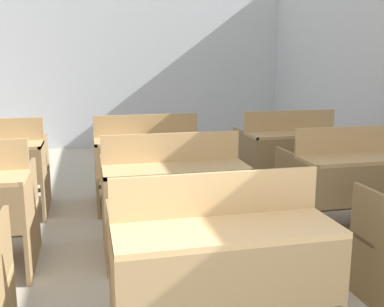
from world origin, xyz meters
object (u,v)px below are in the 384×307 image
Objects in this scene: bench_third_center at (148,160)px; bench_second_right at (353,181)px; bench_third_right at (290,152)px; bench_front_center at (218,262)px; bench_second_center at (173,193)px.

bench_second_right is at bearing -37.61° from bench_third_center.
bench_third_right is (1.61, 0.02, 0.00)m from bench_third_center.
bench_front_center is 2.50m from bench_third_center.
bench_third_right is at bearing 38.52° from bench_second_center.
bench_third_center is (-0.03, 2.50, 0.00)m from bench_front_center.
bench_second_right is (1.58, 1.26, 0.00)m from bench_front_center.
bench_second_center and bench_third_center have the same top height.
bench_second_right is at bearing 38.65° from bench_front_center.
bench_second_center and bench_second_right have the same top height.
bench_second_right is 1.26m from bench_third_right.
bench_second_center and bench_third_right have the same top height.
bench_third_center and bench_third_right have the same top height.
bench_second_center is (0.00, 1.26, 0.00)m from bench_front_center.
bench_second_center is at bearing -88.47° from bench_third_center.
bench_third_center is at bearing -179.33° from bench_third_right.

